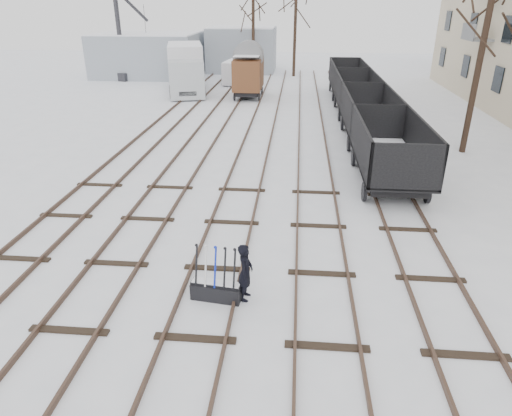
{
  "coord_description": "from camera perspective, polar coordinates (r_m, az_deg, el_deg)",
  "views": [
    {
      "loc": [
        2.14,
        -11.08,
        7.09
      ],
      "look_at": [
        0.97,
        1.73,
        1.2
      ],
      "focal_mm": 32.0,
      "sensor_mm": 36.0,
      "label": 1
    }
  ],
  "objects": [
    {
      "name": "tree_near",
      "position": [
        24.98,
        25.84,
        14.46
      ],
      "size": [
        0.3,
        0.3,
        7.39
      ],
      "primitive_type": "cylinder",
      "color": "black",
      "rests_on": "ground"
    },
    {
      "name": "freight_wagon_a",
      "position": [
        19.91,
        16.22,
        5.83
      ],
      "size": [
        2.59,
        6.47,
        2.64
      ],
      "color": "black",
      "rests_on": "ground"
    },
    {
      "name": "freight_wagon_d",
      "position": [
        38.44,
        11.3,
        15.06
      ],
      "size": [
        2.59,
        6.47,
        2.64
      ],
      "color": "black",
      "rests_on": "ground"
    },
    {
      "name": "worker",
      "position": [
        11.69,
        -1.34,
        -8.03
      ],
      "size": [
        0.41,
        0.6,
        1.58
      ],
      "primitive_type": "imported",
      "rotation": [
        0.0,
        0.0,
        1.5
      ],
      "color": "black",
      "rests_on": "ground"
    },
    {
      "name": "panel_van",
      "position": [
        43.97,
        -2.19,
        16.73
      ],
      "size": [
        2.51,
        4.85,
        2.06
      ],
      "rotation": [
        0.0,
        0.0,
        -0.11
      ],
      "color": "silver",
      "rests_on": "ground"
    },
    {
      "name": "lorry",
      "position": [
        39.67,
        -8.78,
        16.9
      ],
      "size": [
        4.04,
        8.67,
        3.78
      ],
      "rotation": [
        0.0,
        0.0,
        0.24
      ],
      "color": "black",
      "rests_on": "ground"
    },
    {
      "name": "shed_right",
      "position": [
        51.68,
        -1.73,
        19.23
      ],
      "size": [
        7.0,
        6.0,
        4.5
      ],
      "color": "#939BA5",
      "rests_on": "ground"
    },
    {
      "name": "box_van_wagon",
      "position": [
        36.96,
        -0.94,
        16.59
      ],
      "size": [
        2.3,
        4.34,
        3.31
      ],
      "rotation": [
        0.0,
        0.0,
        0.0
      ],
      "color": "black",
      "rests_on": "ground"
    },
    {
      "name": "tracks",
      "position": [
        25.82,
        0.27,
        8.85
      ],
      "size": [
        13.9,
        52.0,
        0.16
      ],
      "color": "black",
      "rests_on": "ground"
    },
    {
      "name": "freight_wagon_b",
      "position": [
        25.98,
        13.84,
        10.37
      ],
      "size": [
        2.59,
        6.47,
        2.64
      ],
      "color": "black",
      "rests_on": "ground"
    },
    {
      "name": "shed_left",
      "position": [
        49.71,
        -13.22,
        18.19
      ],
      "size": [
        10.0,
        8.0,
        4.1
      ],
      "color": "#939BA5",
      "rests_on": "ground"
    },
    {
      "name": "ground",
      "position": [
        13.33,
        -4.88,
        -7.63
      ],
      "size": [
        120.0,
        120.0,
        0.0
      ],
      "primitive_type": "plane",
      "color": "white",
      "rests_on": "ground"
    },
    {
      "name": "freight_wagon_c",
      "position": [
        32.17,
        12.34,
        13.18
      ],
      "size": [
        2.59,
        6.47,
        2.64
      ],
      "color": "black",
      "rests_on": "ground"
    },
    {
      "name": "crane",
      "position": [
        47.38,
        -16.34,
        17.84
      ],
      "size": [
        2.24,
        5.1,
        8.57
      ],
      "rotation": [
        0.0,
        0.0,
        -0.4
      ],
      "color": "#29292E",
      "rests_on": "ground"
    },
    {
      "name": "ground_frame",
      "position": [
        11.98,
        -4.99,
        -10.11
      ],
      "size": [
        1.34,
        0.59,
        1.49
      ],
      "rotation": [
        0.0,
        0.0,
        -0.13
      ],
      "color": "black",
      "rests_on": "ground"
    },
    {
      "name": "tree_far_left",
      "position": [
        47.8,
        -0.35,
        20.37
      ],
      "size": [
        0.3,
        0.3,
        7.1
      ],
      "primitive_type": "cylinder",
      "color": "black",
      "rests_on": "ground"
    },
    {
      "name": "tree_far_right",
      "position": [
        47.94,
        4.87,
        20.42
      ],
      "size": [
        0.3,
        0.3,
        7.3
      ],
      "primitive_type": "cylinder",
      "color": "black",
      "rests_on": "ground"
    }
  ]
}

